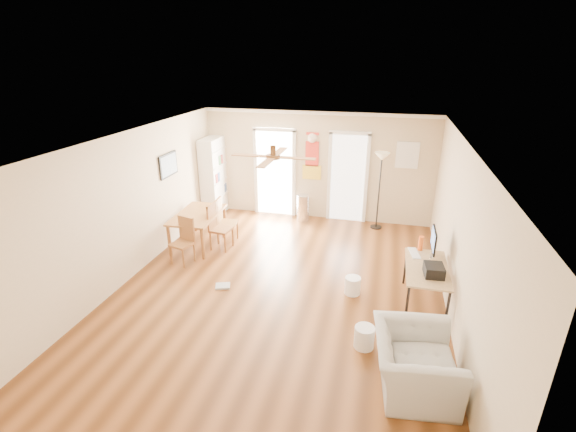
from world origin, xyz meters
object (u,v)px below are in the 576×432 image
(computer_desk, at_px, (424,286))
(armchair, at_px, (414,363))
(dining_chair_right_b, at_px, (221,227))
(dining_chair_right_a, at_px, (227,221))
(dining_chair_near, at_px, (182,242))
(wastebasket_b, at_px, (364,337))
(wastebasket_a, at_px, (353,286))
(torchiere_lamp, at_px, (379,191))
(trash_can, at_px, (303,208))
(dining_table, at_px, (199,229))
(printer, at_px, (434,270))
(bookshelf, at_px, (214,177))

(computer_desk, height_order, armchair, armchair)
(dining_chair_right_b, bearing_deg, dining_chair_right_a, 5.82)
(dining_chair_right_a, bearing_deg, dining_chair_right_b, 175.31)
(dining_chair_near, bearing_deg, dining_chair_right_b, 73.00)
(wastebasket_b, xyz_separation_m, armchair, (0.63, -0.60, 0.20))
(wastebasket_a, xyz_separation_m, armchair, (0.91, -1.92, 0.20))
(dining_chair_right_a, bearing_deg, wastebasket_a, -121.43)
(computer_desk, relative_size, wastebasket_a, 4.19)
(wastebasket_a, bearing_deg, torchiere_lamp, 84.83)
(dining_chair_right_b, distance_m, trash_can, 2.33)
(dining_chair_right_a, bearing_deg, trash_can, -45.23)
(dining_table, height_order, wastebasket_b, dining_table)
(trash_can, distance_m, printer, 4.28)
(trash_can, xyz_separation_m, computer_desk, (2.64, -3.04, 0.02))
(bookshelf, height_order, armchair, bookshelf)
(trash_can, bearing_deg, dining_table, -135.94)
(dining_chair_near, xyz_separation_m, torchiere_lamp, (3.60, 2.66, 0.44))
(trash_can, height_order, torchiere_lamp, torchiere_lamp)
(bookshelf, xyz_separation_m, wastebasket_b, (4.06, -4.28, -0.81))
(dining_chair_near, bearing_deg, dining_table, 109.10)
(dining_table, relative_size, trash_can, 2.14)
(dining_chair_right_b, height_order, armchair, dining_chair_right_b)
(bookshelf, relative_size, wastebasket_b, 6.00)
(computer_desk, bearing_deg, dining_table, 164.92)
(torchiere_lamp, xyz_separation_m, wastebasket_a, (-0.27, -2.97, -0.74))
(dining_chair_right_b, bearing_deg, armchair, -122.99)
(dining_chair_right_b, bearing_deg, bookshelf, 32.53)
(computer_desk, distance_m, printer, 0.50)
(computer_desk, relative_size, armchair, 1.17)
(dining_chair_near, bearing_deg, bookshelf, 114.71)
(printer, bearing_deg, wastebasket_a, 161.56)
(dining_chair_right_b, bearing_deg, wastebasket_b, -121.90)
(dining_table, relative_size, torchiere_lamp, 0.78)
(printer, bearing_deg, armchair, -105.41)
(computer_desk, height_order, wastebasket_b, computer_desk)
(printer, height_order, armchair, printer)
(computer_desk, bearing_deg, bookshelf, 148.53)
(dining_chair_near, height_order, wastebasket_b, dining_chair_near)
(dining_chair_right_a, height_order, wastebasket_b, dining_chair_right_a)
(computer_desk, bearing_deg, dining_chair_near, 175.34)
(printer, distance_m, wastebasket_a, 1.39)
(dining_chair_right_b, xyz_separation_m, torchiere_lamp, (3.10, 1.88, 0.41))
(bookshelf, bearing_deg, dining_chair_right_b, -83.20)
(bookshelf, height_order, dining_table, bookshelf)
(bookshelf, xyz_separation_m, dining_chair_right_b, (0.94, -1.86, -0.48))
(dining_table, distance_m, printer, 4.84)
(wastebasket_a, bearing_deg, trash_can, 116.64)
(dining_chair_right_a, bearing_deg, printer, -117.68)
(dining_table, xyz_separation_m, torchiere_lamp, (3.65, 1.80, 0.55))
(computer_desk, xyz_separation_m, wastebasket_a, (-1.14, 0.05, -0.19))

